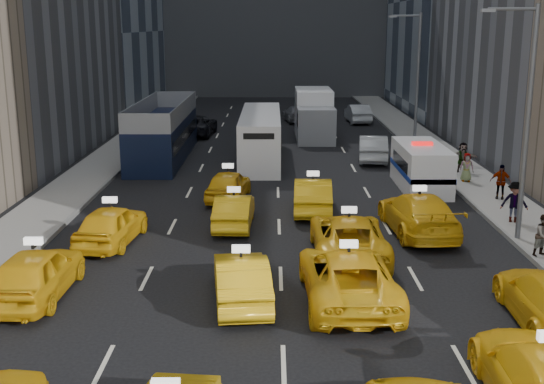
{
  "coord_description": "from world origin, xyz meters",
  "views": [
    {
      "loc": [
        -0.27,
        -13.42,
        8.27
      ],
      "look_at": [
        -0.3,
        11.96,
        2.0
      ],
      "focal_mm": 45.0,
      "sensor_mm": 36.0,
      "label": 1
    }
  ],
  "objects_px": {
    "double_decker": "(163,131)",
    "box_truck": "(314,115)",
    "city_bus": "(261,137)",
    "nypd_van": "(421,167)"
  },
  "relations": [
    {
      "from": "nypd_van",
      "to": "box_truck",
      "type": "bearing_deg",
      "value": 98.62
    },
    {
      "from": "double_decker",
      "to": "box_truck",
      "type": "height_order",
      "value": "double_decker"
    },
    {
      "from": "double_decker",
      "to": "city_bus",
      "type": "xyz_separation_m",
      "value": [
        6.12,
        -0.57,
        -0.32
      ]
    },
    {
      "from": "nypd_van",
      "to": "double_decker",
      "type": "xyz_separation_m",
      "value": [
        -14.5,
        8.08,
        0.67
      ]
    },
    {
      "from": "double_decker",
      "to": "city_bus",
      "type": "bearing_deg",
      "value": -12.32
    },
    {
      "from": "box_truck",
      "to": "city_bus",
      "type": "bearing_deg",
      "value": -116.24
    },
    {
      "from": "nypd_van",
      "to": "box_truck",
      "type": "distance_m",
      "value": 16.76
    },
    {
      "from": "double_decker",
      "to": "city_bus",
      "type": "distance_m",
      "value": 6.15
    },
    {
      "from": "double_decker",
      "to": "box_truck",
      "type": "bearing_deg",
      "value": 31.93
    },
    {
      "from": "double_decker",
      "to": "box_truck",
      "type": "distance_m",
      "value": 12.78
    }
  ]
}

